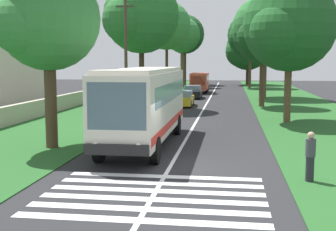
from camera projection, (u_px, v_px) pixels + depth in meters
ground at (170, 166)px, 17.65m from camera, size 160.00×160.00×0.00m
grass_verge_left at (87, 116)px, 33.52m from camera, size 120.00×8.00×0.04m
grass_verge_right at (317, 120)px, 31.28m from camera, size 120.00×8.00×0.04m
centre_line at (198, 118)px, 32.40m from camera, size 110.00×0.16×0.01m
coach_bus at (145, 101)px, 21.82m from camera, size 11.16×2.62×3.73m
zebra_crossing at (154, 195)px, 13.87m from camera, size 4.95×6.80×0.01m
trailing_car_0 at (183, 99)px, 41.07m from camera, size 4.30×1.78×1.43m
trailing_car_1 at (193, 92)px, 49.73m from camera, size 4.30×1.78×1.43m
trailing_minibus_0 at (200, 81)px, 58.48m from camera, size 6.00×2.14×2.53m
roadside_tree_left_0 at (181, 36)px, 69.66m from camera, size 6.48×5.46×10.75m
roadside_tree_left_1 at (184, 36)px, 77.28m from camera, size 8.48×6.69×11.89m
roadside_tree_left_2 at (166, 27)px, 59.19m from camera, size 7.11×6.31×11.78m
roadside_tree_left_3 at (140, 17)px, 38.24m from camera, size 7.42×6.40×11.06m
roadside_tree_left_4 at (48, 23)px, 20.88m from camera, size 5.64×4.74×8.32m
roadside_tree_right_0 at (249, 36)px, 67.62m from camera, size 8.01×6.87×11.30m
roadside_tree_right_1 at (288, 28)px, 29.46m from camera, size 6.93×6.01×9.34m
roadside_tree_right_2 at (262, 35)px, 39.89m from camera, size 6.12×5.28×9.09m
roadside_tree_right_3 at (246, 50)px, 76.80m from camera, size 9.00×7.38×9.79m
roadside_tree_right_4 at (264, 31)px, 48.87m from camera, size 8.89×7.24×11.10m
utility_pole at (126, 55)px, 34.16m from camera, size 0.24×1.40×8.67m
roadside_wall at (67, 101)px, 38.82m from camera, size 70.00×0.40×1.23m
pedestrian at (310, 156)px, 15.21m from camera, size 0.34×0.34×1.69m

